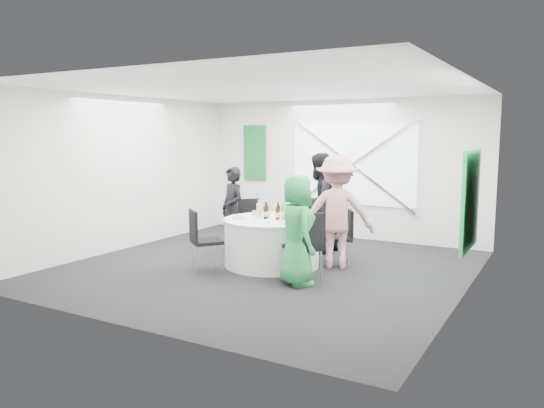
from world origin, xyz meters
The scene contains 49 objects.
floor centered at (0.00, 0.00, 0.00)m, with size 6.00×6.00×0.00m, color black.
ceiling centered at (0.00, 0.00, 2.80)m, with size 6.00×6.00×0.00m, color white.
wall_back centered at (0.00, 3.00, 1.40)m, with size 6.00×6.00×0.00m, color silver.
wall_front centered at (0.00, -3.00, 1.40)m, with size 6.00×6.00×0.00m, color silver.
wall_left centered at (-3.00, 0.00, 1.40)m, with size 6.00×6.00×0.00m, color silver.
wall_right centered at (3.00, 0.00, 1.40)m, with size 6.00×6.00×0.00m, color silver.
window_panel centered at (0.30, 2.96, 1.50)m, with size 2.60×0.03×1.60m, color white.
window_brace_a centered at (0.30, 2.92, 1.50)m, with size 0.05×0.05×3.16m, color silver.
window_brace_b centered at (0.30, 2.92, 1.50)m, with size 0.05×0.05×3.16m, color silver.
green_banner centered at (-2.00, 2.95, 1.70)m, with size 0.55×0.04×1.20m, color #136028.
green_sign centered at (2.94, 0.60, 1.20)m, with size 0.05×1.20×1.40m, color #1B964A.
banquet_table centered at (0.00, 0.20, 0.38)m, with size 1.56×1.56×0.76m.
chair_back centered at (0.14, 1.23, 0.58)m, with size 0.51×0.51×0.99m.
chair_back_left centered at (-0.81, 0.88, 0.56)m, with size 0.61×0.61×0.95m.
chair_back_right centered at (1.00, 0.77, 0.53)m, with size 0.56×0.56×0.90m.
chair_front_right centered at (0.93, -0.44, 0.60)m, with size 0.64×0.64×1.02m.
chair_front_left centered at (-0.73, -0.70, 0.57)m, with size 0.61×0.62×0.96m.
person_man_back_left centered at (-1.13, 0.75, 0.76)m, with size 0.56×0.37×1.53m, color black.
person_man_back centered at (0.26, 1.43, 0.89)m, with size 0.87×0.47×1.78m, color black.
person_woman_pink centered at (0.96, 0.58, 0.89)m, with size 1.15×0.54×1.79m, color tan.
person_woman_green centered at (0.85, -0.58, 0.78)m, with size 0.76×0.49×1.56m, color #268D45.
plate_back centered at (-0.05, 0.73, 0.77)m, with size 0.26×0.26×0.01m.
plate_back_left centered at (-0.41, 0.49, 0.77)m, with size 0.30×0.30×0.01m.
plate_back_right centered at (0.51, 0.40, 0.78)m, with size 0.30×0.30×0.04m.
plate_front_right centered at (0.49, -0.11, 0.78)m, with size 0.28×0.28×0.04m.
plate_front_left centered at (-0.43, -0.09, 0.77)m, with size 0.25×0.25×0.01m.
napkin centered at (-0.48, -0.08, 0.80)m, with size 0.18×0.12×0.05m, color silver.
beer_bottle_a centered at (-0.11, 0.21, 0.86)m, with size 0.06×0.06×0.26m.
beer_bottle_b centered at (0.05, 0.33, 0.86)m, with size 0.06×0.06×0.26m.
beer_bottle_c centered at (0.12, 0.16, 0.86)m, with size 0.06×0.06×0.26m.
beer_bottle_d centered at (-0.08, 0.13, 0.86)m, with size 0.06×0.06×0.26m.
green_water_bottle centered at (0.20, 0.23, 0.88)m, with size 0.08×0.08×0.30m.
clear_water_bottle centered at (-0.23, 0.19, 0.88)m, with size 0.08×0.08×0.30m.
wine_glass_a centered at (0.14, -0.16, 0.88)m, with size 0.07×0.07×0.17m.
wine_glass_b centered at (0.22, 0.52, 0.88)m, with size 0.07×0.07×0.17m.
wine_glass_c centered at (-0.01, 0.59, 0.88)m, with size 0.07×0.07×0.17m.
wine_glass_d centered at (0.11, 0.52, 0.88)m, with size 0.07×0.07×0.17m.
wine_glass_e centered at (-0.12, -0.14, 0.88)m, with size 0.07×0.07×0.17m.
wine_glass_f centered at (0.38, 0.14, 0.88)m, with size 0.07×0.07×0.17m.
fork_a centered at (-0.53, -0.01, 0.76)m, with size 0.01×0.15×0.01m, color silver.
knife_a centered at (-0.28, -0.30, 0.76)m, with size 0.01×0.15×0.01m, color silver.
fork_b centered at (0.27, -0.31, 0.76)m, with size 0.01×0.15×0.01m, color silver.
knife_b centered at (0.55, 0.03, 0.76)m, with size 0.01×0.15×0.01m, color silver.
fork_c centered at (0.57, 0.27, 0.76)m, with size 0.01×0.15×0.01m, color silver.
knife_c centered at (0.41, 0.61, 0.76)m, with size 0.01×0.15×0.01m, color silver.
fork_d centered at (-0.36, 0.65, 0.76)m, with size 0.01×0.15×0.01m, color silver.
knife_d centered at (-0.55, 0.37, 0.76)m, with size 0.01×0.15×0.01m, color silver.
fork_e centered at (0.14, 0.76, 0.76)m, with size 0.01×0.15×0.01m, color silver.
knife_e centered at (-0.12, 0.76, 0.76)m, with size 0.01×0.15×0.01m, color silver.
Camera 1 is at (4.13, -7.10, 2.11)m, focal length 35.00 mm.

